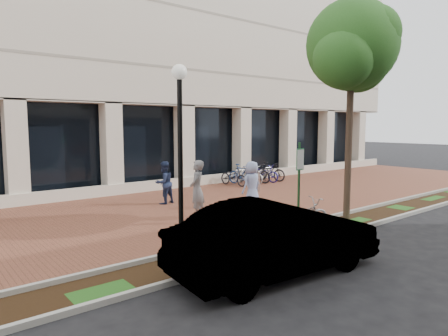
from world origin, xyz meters
TOP-DOWN VIEW (x-y plane):
  - ground at (0.00, 0.00)m, footprint 120.00×120.00m
  - brick_plaza at (0.00, 0.00)m, footprint 40.00×9.00m
  - planting_strip at (0.00, -5.25)m, footprint 40.00×1.50m
  - curb_plaza_side at (0.00, -4.50)m, footprint 40.00×0.12m
  - curb_street_side at (0.00, -6.00)m, footprint 40.00×0.12m
  - near_office_building at (0.00, 10.47)m, footprint 40.00×12.12m
  - parking_sign at (-0.69, -5.18)m, footprint 0.34×0.07m
  - lamppost at (-4.43, -4.72)m, footprint 0.36×0.36m
  - street_tree at (2.02, -4.97)m, footprint 3.51×2.93m
  - locked_bicycle at (-0.43, -5.06)m, footprint 2.06×1.09m
  - pedestrian_left at (-1.76, -1.59)m, footprint 0.87×0.83m
  - pedestrian_mid at (-1.35, 1.32)m, footprint 0.96×0.81m
  - pedestrian_right at (0.94, -1.43)m, footprint 0.93×0.65m
  - bollard at (3.66, 1.01)m, footprint 0.12×0.12m
  - bike_rack_cluster at (5.37, 3.29)m, footprint 3.67×2.00m
  - sedan_near_curb at (-3.39, -6.88)m, footprint 4.95×2.12m

SIDE VIEW (x-z plane):
  - ground at x=0.00m, z-range 0.00..0.00m
  - brick_plaza at x=0.00m, z-range 0.00..0.01m
  - planting_strip at x=0.00m, z-range 0.00..0.01m
  - curb_plaza_side at x=0.00m, z-range 0.00..0.12m
  - curb_street_side at x=0.00m, z-range 0.00..0.12m
  - locked_bicycle at x=-0.43m, z-range 0.00..1.03m
  - bollard at x=3.66m, z-range 0.01..1.03m
  - bike_rack_cluster at x=5.37m, z-range -0.03..1.07m
  - sedan_near_curb at x=-3.39m, z-range 0.00..1.59m
  - pedestrian_mid at x=-1.35m, z-range 0.00..1.73m
  - pedestrian_right at x=0.94m, z-range 0.00..1.80m
  - pedestrian_left at x=-1.76m, z-range 0.00..2.00m
  - parking_sign at x=-0.69m, z-range 0.35..3.05m
  - lamppost at x=-4.43m, z-range 0.29..4.88m
  - street_tree at x=2.02m, z-range 1.95..9.17m
  - near_office_building at x=0.00m, z-range 2.05..18.05m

